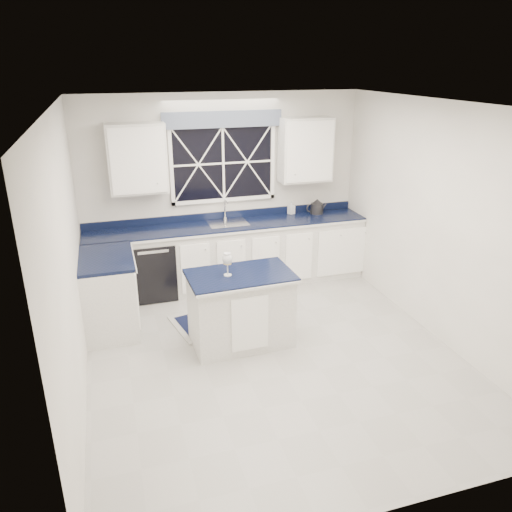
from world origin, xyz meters
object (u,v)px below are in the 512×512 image
object	(u,v)px
island	(241,308)
kettle	(317,207)
soap_bottle	(291,207)
wine_glass	(227,260)
dishwasher	(153,267)
faucet	(225,209)

from	to	relation	value
island	kettle	xyz separation A→B (m)	(1.66, 1.72, 0.60)
kettle	soap_bottle	world-z (taller)	kettle
island	wine_glass	bearing A→B (deg)	178.35
dishwasher	soap_bottle	size ratio (longest dim) A/B	4.24
faucet	wine_glass	distance (m)	1.84
faucet	island	distance (m)	1.93
island	wine_glass	world-z (taller)	wine_glass
island	wine_glass	xyz separation A→B (m)	(-0.14, -0.00, 0.61)
island	soap_bottle	world-z (taller)	soap_bottle
faucet	island	world-z (taller)	faucet
island	kettle	size ratio (longest dim) A/B	3.77
faucet	soap_bottle	world-z (taller)	faucet
dishwasher	wine_glass	size ratio (longest dim) A/B	3.12
dishwasher	soap_bottle	bearing A→B (deg)	5.92
island	soap_bottle	bearing A→B (deg)	52.56
dishwasher	kettle	world-z (taller)	kettle
dishwasher	wine_glass	bearing A→B (deg)	-66.77
faucet	soap_bottle	distance (m)	1.02
faucet	kettle	distance (m)	1.39
dishwasher	kettle	distance (m)	2.57
wine_glass	kettle	bearing A→B (deg)	43.66
wine_glass	soap_bottle	xyz separation A→B (m)	(1.43, 1.82, -0.02)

